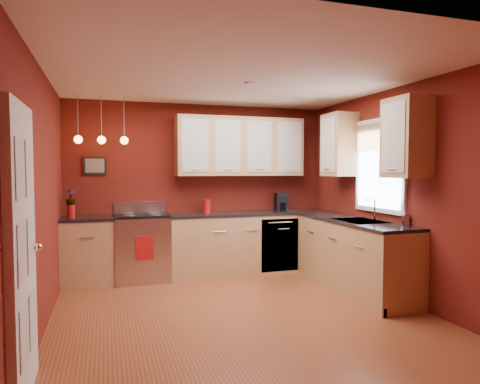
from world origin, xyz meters
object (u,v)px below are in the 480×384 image
object	(u,v)px
gas_range	(142,247)
sink	(360,223)
red_canister	(207,206)
soap_pump	(405,218)
coffee_maker	(281,202)

from	to	relation	value
gas_range	sink	bearing A→B (deg)	-29.78
gas_range	red_canister	size ratio (longest dim) A/B	5.77
red_canister	soap_pump	bearing A→B (deg)	-49.22
red_canister	soap_pump	distance (m)	2.88
soap_pump	sink	bearing A→B (deg)	114.26
sink	coffee_maker	world-z (taller)	sink
sink	red_canister	bearing A→B (deg)	135.04
red_canister	coffee_maker	world-z (taller)	coffee_maker
gas_range	red_canister	bearing A→B (deg)	7.62
sink	red_canister	distance (m)	2.31
gas_range	soap_pump	world-z (taller)	soap_pump
gas_range	sink	size ratio (longest dim) A/B	1.59
sink	red_canister	world-z (taller)	sink
sink	gas_range	bearing A→B (deg)	150.22
gas_range	red_canister	world-z (taller)	red_canister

